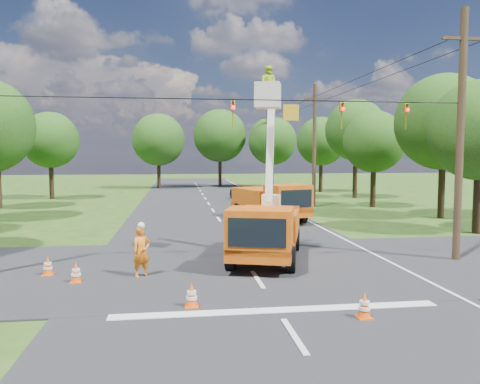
{
  "coord_description": "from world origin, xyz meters",
  "views": [
    {
      "loc": [
        -2.66,
        -15.34,
        4.25
      ],
      "look_at": [
        0.11,
        5.32,
        2.6
      ],
      "focal_mm": 35.0,
      "sensor_mm": 36.0,
      "label": 1
    }
  ],
  "objects": [
    {
      "name": "tree_right_d",
      "position": [
        14.8,
        29.0,
        6.68
      ],
      "size": [
        6.0,
        6.0,
        9.7
      ],
      "color": "#382616",
      "rests_on": "ground"
    },
    {
      "name": "edge_line",
      "position": [
        5.6,
        20.0,
        0.0
      ],
      "size": [
        0.12,
        90.0,
        0.02
      ],
      "primitive_type": "cube",
      "color": "silver",
      "rests_on": "ground"
    },
    {
      "name": "ground_worker",
      "position": [
        -3.93,
        0.99,
        0.9
      ],
      "size": [
        0.78,
        0.7,
        1.79
      ],
      "primitive_type": "imported",
      "rotation": [
        0.0,
        0.0,
        0.53
      ],
      "color": "orange",
      "rests_on": "ground"
    },
    {
      "name": "tree_far_a",
      "position": [
        -5.0,
        45.0,
        6.19
      ],
      "size": [
        6.6,
        6.6,
        9.5
      ],
      "color": "#382616",
      "rests_on": "ground"
    },
    {
      "name": "pole_right_far",
      "position": [
        8.5,
        42.0,
        5.11
      ],
      "size": [
        1.8,
        0.3,
        10.0
      ],
      "color": "#4C3823",
      "rests_on": "ground"
    },
    {
      "name": "traffic_cone_3",
      "position": [
        3.1,
        9.98,
        0.36
      ],
      "size": [
        0.38,
        0.38,
        0.71
      ],
      "color": "#FF580D",
      "rests_on": "ground"
    },
    {
      "name": "traffic_cone_1",
      "position": [
        2.11,
        -4.04,
        0.36
      ],
      "size": [
        0.38,
        0.38,
        0.71
      ],
      "color": "#FF580D",
      "rests_on": "ground"
    },
    {
      "name": "traffic_cone_4",
      "position": [
        -6.04,
        0.51,
        0.36
      ],
      "size": [
        0.38,
        0.38,
        0.71
      ],
      "color": "#FF580D",
      "rests_on": "ground"
    },
    {
      "name": "tree_right_e",
      "position": [
        13.8,
        37.0,
        5.81
      ],
      "size": [
        5.6,
        5.6,
        8.63
      ],
      "color": "#382616",
      "rests_on": "ground"
    },
    {
      "name": "tree_right_a",
      "position": [
        13.5,
        8.0,
        5.56
      ],
      "size": [
        5.4,
        5.4,
        8.28
      ],
      "color": "#382616",
      "rests_on": "ground"
    },
    {
      "name": "stop_bar",
      "position": [
        0.0,
        -3.2,
        0.0
      ],
      "size": [
        9.0,
        0.45,
        0.02
      ],
      "primitive_type": "cube",
      "color": "silver",
      "rests_on": "ground"
    },
    {
      "name": "ground",
      "position": [
        0.0,
        20.0,
        0.0
      ],
      "size": [
        140.0,
        140.0,
        0.0
      ],
      "primitive_type": "plane",
      "color": "#264615",
      "rests_on": "ground"
    },
    {
      "name": "tree_right_c",
      "position": [
        13.2,
        21.0,
        5.31
      ],
      "size": [
        5.0,
        5.0,
        7.83
      ],
      "color": "#382616",
      "rests_on": "ground"
    },
    {
      "name": "tree_left_f",
      "position": [
        -14.8,
        32.0,
        5.69
      ],
      "size": [
        5.4,
        5.4,
        8.4
      ],
      "color": "#382616",
      "rests_on": "ground"
    },
    {
      "name": "tree_far_c",
      "position": [
        9.5,
        44.0,
        6.06
      ],
      "size": [
        6.2,
        6.2,
        9.18
      ],
      "color": "#382616",
      "rests_on": "ground"
    },
    {
      "name": "signal_span",
      "position": [
        2.23,
        1.99,
        5.88
      ],
      "size": [
        18.0,
        0.29,
        1.07
      ],
      "color": "black",
      "rests_on": "ground"
    },
    {
      "name": "road_main",
      "position": [
        0.0,
        20.0,
        0.0
      ],
      "size": [
        12.0,
        100.0,
        0.06
      ],
      "primitive_type": "cube",
      "color": "black",
      "rests_on": "ground"
    },
    {
      "name": "pole_right_near",
      "position": [
        8.5,
        2.0,
        5.11
      ],
      "size": [
        1.8,
        0.3,
        10.0
      ],
      "color": "#4C3823",
      "rests_on": "ground"
    },
    {
      "name": "tree_right_b",
      "position": [
        15.0,
        14.0,
        6.43
      ],
      "size": [
        6.4,
        6.4,
        9.65
      ],
      "color": "#382616",
      "rests_on": "ground"
    },
    {
      "name": "road_cross",
      "position": [
        0.0,
        2.0,
        0.0
      ],
      "size": [
        56.0,
        10.0,
        0.07
      ],
      "primitive_type": "cube",
      "color": "black",
      "rests_on": "ground"
    },
    {
      "name": "traffic_cone_2",
      "position": [
        1.12,
        7.71,
        0.36
      ],
      "size": [
        0.38,
        0.38,
        0.71
      ],
      "color": "#FF580D",
      "rests_on": "ground"
    },
    {
      "name": "traffic_cone_7",
      "position": [
        3.33,
        15.92,
        0.36
      ],
      "size": [
        0.38,
        0.38,
        0.71
      ],
      "color": "#FF580D",
      "rests_on": "ground"
    },
    {
      "name": "tree_far_b",
      "position": [
        3.0,
        47.0,
        6.81
      ],
      "size": [
        7.0,
        7.0,
        10.32
      ],
      "color": "#382616",
      "rests_on": "ground"
    },
    {
      "name": "traffic_cone_0",
      "position": [
        -2.31,
        -2.55,
        0.36
      ],
      "size": [
        0.38,
        0.38,
        0.71
      ],
      "color": "#FF580D",
      "rests_on": "ground"
    },
    {
      "name": "pole_right_mid",
      "position": [
        8.5,
        22.0,
        5.11
      ],
      "size": [
        1.8,
        0.3,
        10.0
      ],
      "color": "#4C3823",
      "rests_on": "ground"
    },
    {
      "name": "distant_car",
      "position": [
        3.39,
        28.72,
        0.66
      ],
      "size": [
        2.14,
        4.09,
        1.33
      ],
      "primitive_type": "imported",
      "rotation": [
        0.0,
        0.0,
        0.15
      ],
      "color": "black",
      "rests_on": "ground"
    },
    {
      "name": "traffic_cone_5",
      "position": [
        -7.22,
        1.59,
        0.36
      ],
      "size": [
        0.38,
        0.38,
        0.71
      ],
      "color": "#FF580D",
      "rests_on": "ground"
    },
    {
      "name": "bucket_truck",
      "position": [
        0.85,
        2.96,
        1.63
      ],
      "size": [
        4.02,
        6.67,
        7.84
      ],
      "rotation": [
        0.0,
        0.0,
        -0.29
      ],
      "color": "#CD650E",
      "rests_on": "ground"
    },
    {
      "name": "second_truck",
      "position": [
        3.27,
        14.01,
        1.29
      ],
      "size": [
        4.37,
        7.02,
        2.47
      ],
      "rotation": [
        0.0,
        0.0,
        0.32
      ],
      "color": "#CD650E",
      "rests_on": "ground"
    }
  ]
}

